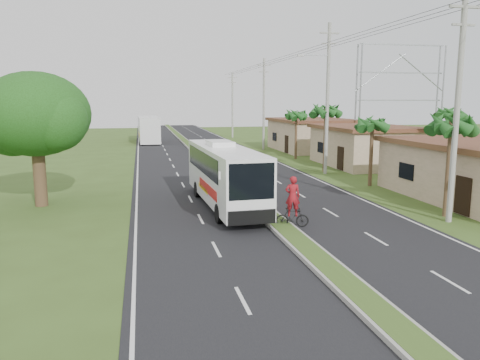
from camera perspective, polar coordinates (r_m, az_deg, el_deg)
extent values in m
plane|color=#38501D|center=(19.88, 7.19, -7.77)|extent=(180.00, 180.00, 0.00)
cube|color=black|center=(38.87, -2.48, 0.85)|extent=(14.00, 160.00, 0.02)
cube|color=gray|center=(38.86, -2.48, 0.98)|extent=(1.20, 160.00, 0.17)
cube|color=#38501D|center=(38.85, -2.48, 1.11)|extent=(0.95, 160.00, 0.02)
cube|color=silver|center=(38.36, -12.39, 0.50)|extent=(0.12, 160.00, 0.01)
cube|color=silver|center=(40.51, 6.91, 1.13)|extent=(0.12, 160.00, 0.01)
cube|color=tan|center=(44.97, 14.98, 3.86)|extent=(7.00, 10.00, 3.35)
cube|color=#4D211B|center=(44.84, 15.09, 6.19)|extent=(7.60, 10.60, 0.32)
cube|color=tan|center=(57.75, 8.70, 5.35)|extent=(8.00, 11.00, 3.50)
cube|color=#4D211B|center=(57.65, 8.75, 7.24)|extent=(8.60, 11.60, 0.32)
cylinder|color=#473321|center=(26.13, 24.05, 1.26)|extent=(0.26, 0.26, 5.00)
cylinder|color=#473321|center=(33.97, 15.69, 3.14)|extent=(0.26, 0.26, 4.60)
cylinder|color=#473321|center=(40.01, 10.31, 4.83)|extent=(0.26, 0.26, 5.40)
cylinder|color=#473321|center=(48.61, 6.84, 5.38)|extent=(0.26, 0.26, 4.80)
cylinder|color=#473321|center=(40.75, 23.92, 4.11)|extent=(0.26, 0.26, 5.20)
cylinder|color=#473321|center=(28.74, -23.25, 1.00)|extent=(0.70, 0.70, 4.00)
ellipsoid|color=#1B3F11|center=(28.49, -23.68, 7.37)|extent=(6.00, 6.00, 4.68)
sphere|color=#1B3F11|center=(29.59, -25.98, 6.29)|extent=(3.80, 3.80, 3.80)
sphere|color=#1B3F11|center=(27.29, -21.58, 6.81)|extent=(3.40, 3.40, 3.40)
cylinder|color=gray|center=(24.81, 24.94, 7.77)|extent=(0.28, 0.28, 11.00)
cube|color=gray|center=(25.18, 25.73, 18.50)|extent=(1.60, 0.12, 0.12)
cube|color=gray|center=(25.06, 25.59, 16.70)|extent=(1.20, 0.10, 0.10)
cylinder|color=gray|center=(38.84, 10.61, 9.56)|extent=(0.28, 0.28, 12.00)
cube|color=gray|center=(39.20, 10.85, 17.18)|extent=(1.60, 0.12, 0.12)
cube|color=gray|center=(39.10, 10.81, 16.02)|extent=(1.20, 0.10, 0.10)
cube|color=gray|center=(38.57, 9.07, 14.82)|extent=(2.40, 0.10, 0.10)
cylinder|color=gray|center=(57.83, 2.92, 9.17)|extent=(0.28, 0.28, 11.00)
cube|color=gray|center=(57.99, 2.96, 13.82)|extent=(1.60, 0.12, 0.12)
cube|color=gray|center=(57.94, 2.95, 13.03)|extent=(1.20, 0.10, 0.10)
cylinder|color=gray|center=(77.34, -0.93, 9.09)|extent=(0.28, 0.28, 10.50)
cube|color=gray|center=(77.43, -0.94, 12.39)|extent=(1.60, 0.12, 0.12)
cube|color=gray|center=(77.39, -0.94, 11.80)|extent=(1.20, 0.10, 0.10)
cylinder|color=gray|center=(52.83, 14.42, 9.39)|extent=(0.18, 0.18, 12.00)
cylinder|color=gray|center=(57.94, 23.44, 8.90)|extent=(0.18, 0.18, 12.00)
cylinder|color=gray|center=(53.72, 13.95, 9.41)|extent=(0.18, 0.18, 12.00)
cylinder|color=gray|center=(58.76, 22.87, 8.93)|extent=(0.18, 0.18, 12.00)
cube|color=gray|center=(55.64, 18.87, 9.17)|extent=(10.00, 0.14, 0.14)
cube|color=gray|center=(55.73, 19.04, 12.25)|extent=(10.00, 0.14, 0.14)
cube|color=gray|center=(55.98, 19.22, 15.32)|extent=(10.00, 0.14, 0.14)
cube|color=white|center=(26.24, -1.92, 0.80)|extent=(2.83, 11.34, 2.95)
cube|color=black|center=(26.70, -2.19, 2.35)|extent=(2.78, 9.10, 1.18)
cube|color=black|center=(20.84, 1.41, -0.18)|extent=(2.11, 0.23, 1.65)
cube|color=red|center=(25.26, -1.35, -0.90)|extent=(2.60, 4.97, 0.52)
cube|color=yellow|center=(26.65, -2.04, -0.87)|extent=(2.51, 2.91, 0.23)
cube|color=white|center=(27.14, -2.46, 4.51)|extent=(1.41, 2.30, 0.26)
cylinder|color=black|center=(22.88, -2.55, -4.12)|extent=(0.34, 0.99, 0.97)
cylinder|color=black|center=(23.39, 2.55, -3.81)|extent=(0.34, 0.99, 0.97)
cylinder|color=black|center=(29.19, -5.22, -1.15)|extent=(0.34, 0.99, 0.97)
cylinder|color=black|center=(29.59, -1.17, -0.96)|extent=(0.34, 0.99, 0.97)
cube|color=white|center=(70.02, -11.09, 6.14)|extent=(3.04, 12.69, 3.51)
cube|color=black|center=(70.51, -11.14, 7.02)|extent=(3.01, 9.40, 1.19)
cube|color=orange|center=(68.96, -11.04, 5.54)|extent=(2.93, 6.10, 0.38)
cylinder|color=black|center=(64.87, -11.94, 4.62)|extent=(0.35, 1.06, 1.05)
cylinder|color=black|center=(64.98, -9.80, 4.69)|extent=(0.35, 1.06, 1.05)
cylinder|color=black|center=(74.72, -12.14, 5.24)|extent=(0.35, 1.06, 1.05)
cylinder|color=black|center=(74.81, -10.28, 5.31)|extent=(0.35, 1.06, 1.05)
imported|color=black|center=(22.29, 6.39, -4.58)|extent=(1.63, 0.76, 0.94)
imported|color=maroon|center=(22.06, 6.44, -1.98)|extent=(0.78, 0.59, 1.91)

